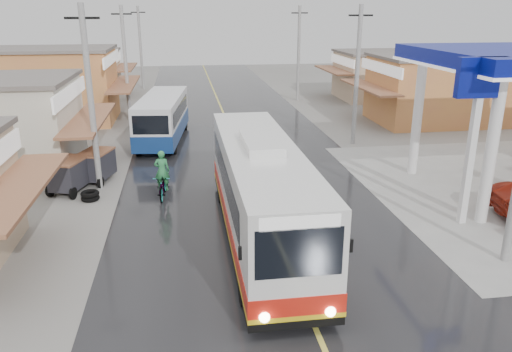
# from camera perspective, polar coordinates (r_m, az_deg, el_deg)

# --- Properties ---
(ground) EXTENTS (120.00, 120.00, 0.00)m
(ground) POSITION_cam_1_polar(r_m,az_deg,el_deg) (15.57, 4.26, -11.40)
(ground) COLOR slate
(ground) RESTS_ON ground
(road) EXTENTS (12.00, 90.00, 0.02)m
(road) POSITION_cam_1_polar(r_m,az_deg,el_deg) (29.34, -2.06, 3.27)
(road) COLOR black
(road) RESTS_ON ground
(centre_line) EXTENTS (0.15, 90.00, 0.01)m
(centre_line) POSITION_cam_1_polar(r_m,az_deg,el_deg) (29.34, -2.06, 3.29)
(centre_line) COLOR #D8CC4C
(centre_line) RESTS_ON road
(shopfronts_left) EXTENTS (11.00, 44.00, 5.20)m
(shopfronts_left) POSITION_cam_1_polar(r_m,az_deg,el_deg) (33.58, -25.35, 3.42)
(shopfronts_left) COLOR tan
(shopfronts_left) RESTS_ON ground
(shopfronts_right) EXTENTS (11.00, 44.00, 4.80)m
(shopfronts_right) POSITION_cam_1_polar(r_m,az_deg,el_deg) (31.92, 26.49, 2.54)
(shopfronts_right) COLOR beige
(shopfronts_right) RESTS_ON ground
(utility_poles_left) EXTENTS (1.60, 50.00, 8.00)m
(utility_poles_left) POSITION_cam_1_polar(r_m,az_deg,el_deg) (30.40, -15.52, 3.12)
(utility_poles_left) COLOR gray
(utility_poles_left) RESTS_ON ground
(utility_poles_right) EXTENTS (1.60, 36.00, 8.00)m
(utility_poles_right) POSITION_cam_1_polar(r_m,az_deg,el_deg) (30.88, 10.98, 3.69)
(utility_poles_right) COLOR gray
(utility_poles_right) RESTS_ON ground
(coach_bus) EXTENTS (2.79, 11.73, 3.66)m
(coach_bus) POSITION_cam_1_polar(r_m,az_deg,el_deg) (17.26, 0.51, -1.76)
(coach_bus) COLOR silver
(coach_bus) RESTS_ON road
(second_bus) EXTENTS (3.19, 8.51, 2.76)m
(second_bus) POSITION_cam_1_polar(r_m,az_deg,el_deg) (30.96, -10.63, 6.59)
(second_bus) COLOR silver
(second_bus) RESTS_ON road
(cyclist) EXTENTS (0.85, 2.05, 2.16)m
(cyclist) POSITION_cam_1_polar(r_m,az_deg,el_deg) (21.73, -10.59, -0.68)
(cyclist) COLOR black
(cyclist) RESTS_ON ground
(tricycle_near) EXTENTS (1.79, 2.26, 1.51)m
(tricycle_near) POSITION_cam_1_polar(r_m,az_deg,el_deg) (24.43, -17.81, 1.27)
(tricycle_near) COLOR #26262D
(tricycle_near) RESTS_ON ground
(tricycle_far) EXTENTS (1.78, 2.26, 1.52)m
(tricycle_far) POSITION_cam_1_polar(r_m,az_deg,el_deg) (23.44, -20.61, 0.25)
(tricycle_far) COLOR #26262D
(tricycle_far) RESTS_ON ground
(tyre_stack) EXTENTS (0.78, 0.78, 0.40)m
(tyre_stack) POSITION_cam_1_polar(r_m,az_deg,el_deg) (22.40, -18.43, -2.15)
(tyre_stack) COLOR black
(tyre_stack) RESTS_ON ground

